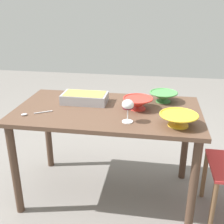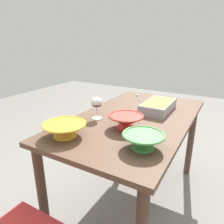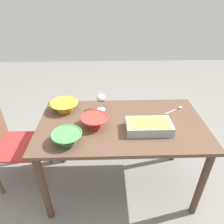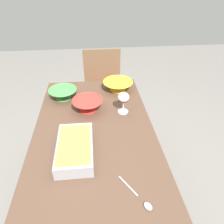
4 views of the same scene
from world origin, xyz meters
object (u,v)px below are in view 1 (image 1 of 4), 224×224
casserole_dish (85,97)px  mixing_bowl (138,103)px  serving_spoon (30,114)px  dining_table (108,122)px  wine_glass (128,106)px  small_bowl (179,119)px  serving_bowl (163,96)px

casserole_dish → mixing_bowl: bearing=170.3°
serving_spoon → casserole_dish: bearing=-136.4°
dining_table → mixing_bowl: 0.28m
casserole_dish → wine_glass: bearing=139.3°
wine_glass → mixing_bowl: size_ratio=0.71×
small_bowl → serving_spoon: small_bowl is taller
casserole_dish → serving_bowl: 0.63m
small_bowl → serving_spoon: size_ratio=1.26×
casserole_dish → serving_bowl: serving_bowl is taller
mixing_bowl → serving_bowl: size_ratio=1.01×
wine_glass → mixing_bowl: wine_glass is taller
casserole_dish → mixing_bowl: 0.44m
casserole_dish → mixing_bowl: size_ratio=1.58×
wine_glass → serving_spoon: wine_glass is taller
casserole_dish → small_bowl: size_ratio=1.41×
dining_table → wine_glass: 0.36m
casserole_dish → serving_bowl: size_ratio=1.60×
dining_table → serving_spoon: bearing=20.6°
mixing_bowl → serving_bowl: (-0.19, -0.20, -0.00)m
mixing_bowl → serving_bowl: 0.27m
dining_table → mixing_bowl: bearing=-170.7°
mixing_bowl → small_bowl: 0.38m
serving_bowl → serving_spoon: 1.04m
wine_glass → casserole_dish: (0.38, -0.33, -0.07)m
wine_glass → serving_bowl: (-0.24, -0.45, -0.07)m
dining_table → serving_bowl: bearing=-150.9°
serving_spoon → small_bowl: bearing=178.9°
dining_table → casserole_dish: 0.28m
dining_table → wine_glass: wine_glass is taller
wine_glass → small_bowl: (-0.33, 0.00, -0.07)m
wine_glass → serving_spoon: 0.71m
casserole_dish → serving_spoon: bearing=43.6°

